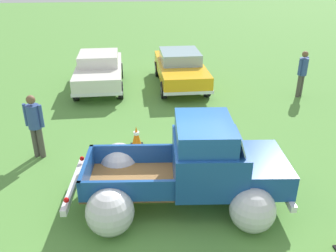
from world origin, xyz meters
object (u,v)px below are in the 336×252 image
object	(u,v)px
vintage_pickup_truck	(195,171)
show_car_0	(99,70)
show_car_1	(180,67)
lane_cone_1	(136,137)
spectator_1	(35,123)
spectator_0	(302,71)

from	to	relation	value
vintage_pickup_truck	show_car_0	world-z (taller)	vintage_pickup_truck
show_car_1	lane_cone_1	world-z (taller)	show_car_1
show_car_0	spectator_1	world-z (taller)	spectator_1
lane_cone_1	show_car_0	bearing A→B (deg)	104.96
vintage_pickup_truck	lane_cone_1	xyz separation A→B (m)	(-1.23, 2.64, -0.45)
spectator_0	vintage_pickup_truck	bearing A→B (deg)	105.85
vintage_pickup_truck	lane_cone_1	bearing A→B (deg)	119.08
lane_cone_1	spectator_0	bearing A→B (deg)	28.50
vintage_pickup_truck	show_car_0	xyz separation A→B (m)	(-2.63, 7.89, 0.02)
show_car_0	spectator_0	world-z (taller)	spectator_0
show_car_1	spectator_0	distance (m)	4.80
vintage_pickup_truck	spectator_0	xyz separation A→B (m)	(5.15, 6.10, 0.27)
spectator_1	vintage_pickup_truck	bearing A→B (deg)	74.64
vintage_pickup_truck	show_car_0	bearing A→B (deg)	112.55
vintage_pickup_truck	show_car_0	distance (m)	8.32
vintage_pickup_truck	lane_cone_1	distance (m)	2.94
lane_cone_1	vintage_pickup_truck	bearing A→B (deg)	-65.03
show_car_0	spectator_1	distance (m)	5.71
vintage_pickup_truck	lane_cone_1	size ratio (longest dim) A/B	7.53
lane_cone_1	show_car_1	bearing A→B (deg)	69.82
show_car_1	lane_cone_1	size ratio (longest dim) A/B	7.13
lane_cone_1	spectator_1	bearing A→B (deg)	-173.21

